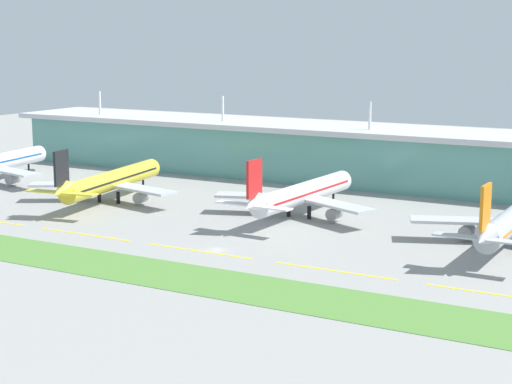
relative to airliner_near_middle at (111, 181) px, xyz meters
The scene contains 9 objects.
ground_plane 67.14m from the airliner_near_middle, 30.02° to the right, with size 600.00×600.00×0.00m, color gray.
terminal_building 88.64m from the airliner_near_middle, 49.22° to the left, with size 288.00×34.00×28.02m.
airliner_near_middle is the anchor object (origin of this frame).
airliner_center 59.68m from the airliner_near_middle, ahead, with size 48.75×58.57×18.90m.
taxiway_stripe_mid_west 42.45m from the airliner_near_middle, 60.18° to the right, with size 28.00×0.70×0.04m, color yellow.
taxiway_stripe_centre 66.15m from the airliner_near_middle, 33.57° to the right, with size 28.00×0.70×0.04m, color yellow.
taxiway_stripe_mid_east 96.24m from the airliner_near_middle, 22.28° to the right, with size 28.00×0.70×0.04m, color yellow.
taxiway_stripe_east 128.30m from the airliner_near_middle, 16.50° to the right, with size 28.00×0.70×0.04m, color yellow.
grass_verge 80.76m from the airliner_near_middle, 44.05° to the right, with size 300.00×18.00×0.10m, color #518438.
Camera 1 is at (98.94, -159.23, 48.44)m, focal length 58.44 mm.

